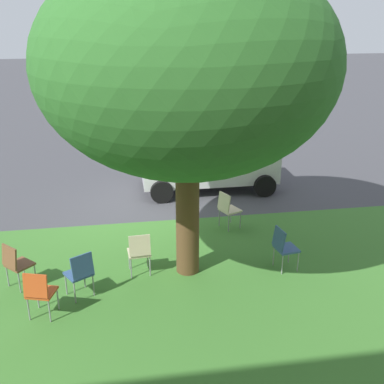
# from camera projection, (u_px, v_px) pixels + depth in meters

# --- Properties ---
(ground) EXTENTS (80.00, 80.00, 0.00)m
(ground) POSITION_uv_depth(u_px,v_px,m) (141.00, 219.00, 11.47)
(ground) COLOR #424247
(grass_verge) EXTENTS (48.00, 6.00, 0.01)m
(grass_verge) POSITION_uv_depth(u_px,v_px,m) (151.00, 292.00, 8.53)
(grass_verge) COLOR #3D752D
(grass_verge) RESTS_ON ground
(street_tree) EXTENTS (5.07, 5.07, 5.79)m
(street_tree) POSITION_uv_depth(u_px,v_px,m) (187.00, 66.00, 7.80)
(street_tree) COLOR brown
(street_tree) RESTS_ON ground
(chair_0) EXTENTS (0.55, 0.55, 0.88)m
(chair_0) POSITION_uv_depth(u_px,v_px,m) (228.00, 208.00, 10.80)
(chair_0) COLOR beige
(chair_0) RESTS_ON ground
(chair_1) EXTENTS (0.48, 0.48, 0.88)m
(chair_1) POSITION_uv_depth(u_px,v_px,m) (283.00, 245.00, 9.09)
(chair_1) COLOR #335184
(chair_1) RESTS_ON ground
(chair_2) EXTENTS (0.45, 0.45, 0.88)m
(chair_2) POSITION_uv_depth(u_px,v_px,m) (139.00, 251.00, 8.90)
(chair_2) COLOR beige
(chair_2) RESTS_ON ground
(chair_3) EXTENTS (0.57, 0.57, 0.88)m
(chair_3) POSITION_uv_depth(u_px,v_px,m) (80.00, 272.00, 8.19)
(chair_3) COLOR #335184
(chair_3) RESTS_ON ground
(chair_4) EXTENTS (0.52, 0.52, 0.88)m
(chair_4) POSITION_uv_depth(u_px,v_px,m) (39.00, 291.00, 7.64)
(chair_4) COLOR #C64C1E
(chair_4) RESTS_ON ground
(chair_5) EXTENTS (0.59, 0.59, 0.88)m
(chair_5) POSITION_uv_depth(u_px,v_px,m) (16.00, 262.00, 8.48)
(chair_5) COLOR brown
(chair_5) RESTS_ON ground
(parked_car) EXTENTS (3.70, 1.92, 1.65)m
(parked_car) POSITION_uv_depth(u_px,v_px,m) (210.00, 160.00, 13.13)
(parked_car) COLOR silver
(parked_car) RESTS_ON ground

